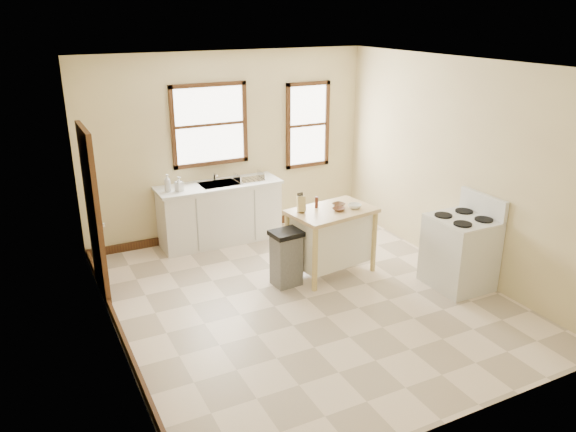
{
  "coord_description": "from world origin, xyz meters",
  "views": [
    {
      "loc": [
        -2.97,
        -5.37,
        3.35
      ],
      "look_at": [
        -0.05,
        0.4,
        0.96
      ],
      "focal_mm": 35.0,
      "sensor_mm": 36.0,
      "label": 1
    }
  ],
  "objects_px": {
    "bowl_b": "(339,205)",
    "gas_stove": "(460,242)",
    "soap_bottle_a": "(167,183)",
    "bowl_a": "(339,209)",
    "trash_bin": "(286,258)",
    "kitchen_island": "(331,241)",
    "soap_bottle_b": "(179,184)",
    "pepper_grinder": "(317,202)",
    "knife_block": "(301,205)",
    "bowl_c": "(355,206)",
    "dish_rack": "(249,177)"
  },
  "relations": [
    {
      "from": "knife_block",
      "to": "dish_rack",
      "type": "bearing_deg",
      "value": 108.02
    },
    {
      "from": "soap_bottle_b",
      "to": "kitchen_island",
      "type": "xyz_separation_m",
      "value": [
        1.57,
        -1.6,
        -0.58
      ]
    },
    {
      "from": "soap_bottle_a",
      "to": "kitchen_island",
      "type": "relative_size",
      "value": 0.23
    },
    {
      "from": "bowl_c",
      "to": "bowl_b",
      "type": "bearing_deg",
      "value": 131.63
    },
    {
      "from": "dish_rack",
      "to": "kitchen_island",
      "type": "relative_size",
      "value": 0.38
    },
    {
      "from": "soap_bottle_a",
      "to": "soap_bottle_b",
      "type": "height_order",
      "value": "soap_bottle_a"
    },
    {
      "from": "bowl_a",
      "to": "trash_bin",
      "type": "bearing_deg",
      "value": 178.01
    },
    {
      "from": "trash_bin",
      "to": "gas_stove",
      "type": "xyz_separation_m",
      "value": [
        1.95,
        -1.01,
        0.23
      ]
    },
    {
      "from": "trash_bin",
      "to": "dish_rack",
      "type": "bearing_deg",
      "value": 77.68
    },
    {
      "from": "bowl_a",
      "to": "trash_bin",
      "type": "distance_m",
      "value": 0.93
    },
    {
      "from": "soap_bottle_b",
      "to": "bowl_b",
      "type": "distance_m",
      "value": 2.3
    },
    {
      "from": "knife_block",
      "to": "pepper_grinder",
      "type": "bearing_deg",
      "value": 26.64
    },
    {
      "from": "bowl_c",
      "to": "pepper_grinder",
      "type": "bearing_deg",
      "value": 151.17
    },
    {
      "from": "dish_rack",
      "to": "knife_block",
      "type": "height_order",
      "value": "knife_block"
    },
    {
      "from": "soap_bottle_b",
      "to": "trash_bin",
      "type": "bearing_deg",
      "value": -84.92
    },
    {
      "from": "knife_block",
      "to": "gas_stove",
      "type": "xyz_separation_m",
      "value": [
        1.66,
        -1.16,
        -0.4
      ]
    },
    {
      "from": "dish_rack",
      "to": "kitchen_island",
      "type": "bearing_deg",
      "value": -60.54
    },
    {
      "from": "soap_bottle_a",
      "to": "bowl_c",
      "type": "height_order",
      "value": "soap_bottle_a"
    },
    {
      "from": "knife_block",
      "to": "kitchen_island",
      "type": "bearing_deg",
      "value": 1.36
    },
    {
      "from": "soap_bottle_b",
      "to": "bowl_a",
      "type": "distance_m",
      "value": 2.33
    },
    {
      "from": "soap_bottle_a",
      "to": "bowl_c",
      "type": "distance_m",
      "value": 2.66
    },
    {
      "from": "bowl_b",
      "to": "soap_bottle_b",
      "type": "bearing_deg",
      "value": 138.3
    },
    {
      "from": "bowl_b",
      "to": "gas_stove",
      "type": "height_order",
      "value": "gas_stove"
    },
    {
      "from": "pepper_grinder",
      "to": "bowl_c",
      "type": "relative_size",
      "value": 0.86
    },
    {
      "from": "gas_stove",
      "to": "soap_bottle_a",
      "type": "bearing_deg",
      "value": 137.58
    },
    {
      "from": "soap_bottle_b",
      "to": "pepper_grinder",
      "type": "xyz_separation_m",
      "value": [
        1.42,
        -1.45,
        -0.05
      ]
    },
    {
      "from": "kitchen_island",
      "to": "trash_bin",
      "type": "relative_size",
      "value": 1.49
    },
    {
      "from": "bowl_b",
      "to": "bowl_c",
      "type": "xyz_separation_m",
      "value": [
        0.15,
        -0.16,
        0.01
      ]
    },
    {
      "from": "bowl_a",
      "to": "gas_stove",
      "type": "relative_size",
      "value": 0.13
    },
    {
      "from": "bowl_b",
      "to": "trash_bin",
      "type": "bearing_deg",
      "value": -171.63
    },
    {
      "from": "dish_rack",
      "to": "bowl_c",
      "type": "relative_size",
      "value": 2.37
    },
    {
      "from": "bowl_a",
      "to": "bowl_c",
      "type": "distance_m",
      "value": 0.24
    },
    {
      "from": "pepper_grinder",
      "to": "bowl_b",
      "type": "height_order",
      "value": "pepper_grinder"
    },
    {
      "from": "soap_bottle_b",
      "to": "bowl_a",
      "type": "relative_size",
      "value": 1.34
    },
    {
      "from": "knife_block",
      "to": "trash_bin",
      "type": "distance_m",
      "value": 0.71
    },
    {
      "from": "knife_block",
      "to": "bowl_b",
      "type": "bearing_deg",
      "value": 12.67
    },
    {
      "from": "soap_bottle_a",
      "to": "soap_bottle_b",
      "type": "bearing_deg",
      "value": -40.85
    },
    {
      "from": "pepper_grinder",
      "to": "gas_stove",
      "type": "distance_m",
      "value": 1.89
    },
    {
      "from": "soap_bottle_a",
      "to": "bowl_b",
      "type": "bearing_deg",
      "value": -60.44
    },
    {
      "from": "kitchen_island",
      "to": "pepper_grinder",
      "type": "bearing_deg",
      "value": 125.52
    },
    {
      "from": "knife_block",
      "to": "bowl_c",
      "type": "xyz_separation_m",
      "value": [
        0.69,
        -0.19,
        -0.07
      ]
    },
    {
      "from": "kitchen_island",
      "to": "bowl_b",
      "type": "height_order",
      "value": "bowl_b"
    },
    {
      "from": "bowl_b",
      "to": "pepper_grinder",
      "type": "bearing_deg",
      "value": 165.17
    },
    {
      "from": "dish_rack",
      "to": "bowl_a",
      "type": "bearing_deg",
      "value": -59.45
    },
    {
      "from": "soap_bottle_a",
      "to": "dish_rack",
      "type": "height_order",
      "value": "soap_bottle_a"
    },
    {
      "from": "dish_rack",
      "to": "pepper_grinder",
      "type": "bearing_deg",
      "value": -64.23
    },
    {
      "from": "dish_rack",
      "to": "pepper_grinder",
      "type": "relative_size",
      "value": 2.76
    },
    {
      "from": "knife_block",
      "to": "bowl_b",
      "type": "xyz_separation_m",
      "value": [
        0.55,
        -0.03,
        -0.08
      ]
    },
    {
      "from": "soap_bottle_a",
      "to": "bowl_b",
      "type": "distance_m",
      "value": 2.45
    },
    {
      "from": "knife_block",
      "to": "pepper_grinder",
      "type": "height_order",
      "value": "knife_block"
    }
  ]
}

